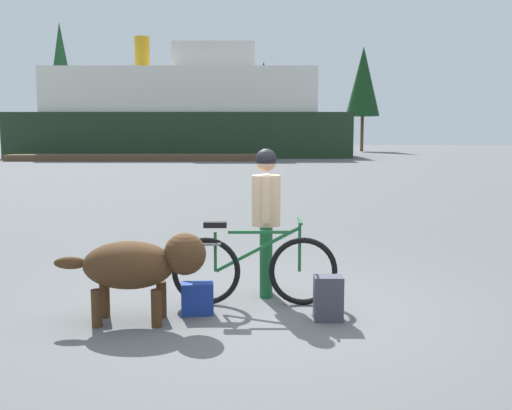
% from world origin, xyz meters
% --- Properties ---
extents(ground_plane, '(160.00, 160.00, 0.00)m').
position_xyz_m(ground_plane, '(0.00, 0.00, 0.00)').
color(ground_plane, '#595B5B').
extents(bicycle, '(1.76, 0.44, 0.92)m').
position_xyz_m(bicycle, '(-0.15, 0.21, 0.39)').
color(bicycle, black).
rests_on(bicycle, ground_plane).
extents(person_cyclist, '(0.32, 0.53, 1.65)m').
position_xyz_m(person_cyclist, '(-0.01, 0.61, 0.98)').
color(person_cyclist, '#19592D').
rests_on(person_cyclist, ground_plane).
extents(dog, '(1.46, 0.54, 0.87)m').
position_xyz_m(dog, '(-1.23, -0.35, 0.57)').
color(dog, '#472D19').
rests_on(dog, ground_plane).
extents(backpack, '(0.28, 0.20, 0.44)m').
position_xyz_m(backpack, '(0.58, -0.30, 0.22)').
color(backpack, '#3F3F4C').
rests_on(backpack, ground_plane).
extents(handbag_pannier, '(0.34, 0.22, 0.32)m').
position_xyz_m(handbag_pannier, '(-0.71, -0.11, 0.16)').
color(handbag_pannier, navy).
rests_on(handbag_pannier, ground_plane).
extents(dock_pier, '(16.32, 2.22, 0.40)m').
position_xyz_m(dock_pier, '(-7.83, 32.24, 0.20)').
color(dock_pier, brown).
rests_on(dock_pier, ground_plane).
extents(ferry_boat, '(24.48, 7.06, 8.81)m').
position_xyz_m(ferry_boat, '(-5.50, 38.77, 3.11)').
color(ferry_boat, '#1E331E').
rests_on(ferry_boat, ground_plane).
extents(sailboat_moored, '(7.52, 2.11, 8.09)m').
position_xyz_m(sailboat_moored, '(1.11, 42.28, 0.49)').
color(sailboat_moored, silver).
rests_on(sailboat_moored, ground_plane).
extents(pine_tree_far_left, '(3.04, 3.04, 12.07)m').
position_xyz_m(pine_tree_far_left, '(-18.52, 50.83, 7.33)').
color(pine_tree_far_left, '#4C331E').
rests_on(pine_tree_far_left, ground_plane).
extents(pine_tree_center, '(3.72, 3.72, 8.40)m').
position_xyz_m(pine_tree_center, '(0.60, 50.90, 5.34)').
color(pine_tree_center, '#4C331E').
rests_on(pine_tree_center, ground_plane).
extents(pine_tree_far_right, '(3.22, 3.22, 9.90)m').
position_xyz_m(pine_tree_far_right, '(10.08, 51.28, 6.61)').
color(pine_tree_far_right, '#4C331E').
rests_on(pine_tree_far_right, ground_plane).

